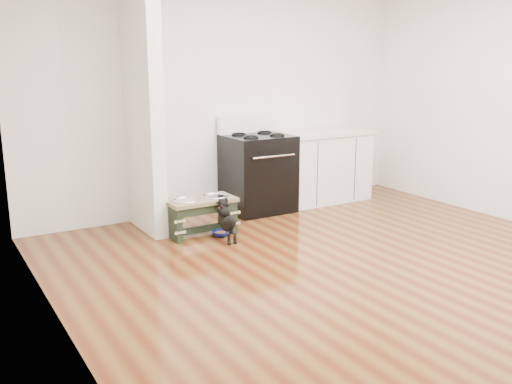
% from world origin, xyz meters
% --- Properties ---
extents(ground, '(5.00, 5.00, 0.00)m').
position_xyz_m(ground, '(0.00, 0.00, 0.00)').
color(ground, '#4A1F0D').
rests_on(ground, ground).
extents(room_shell, '(5.00, 5.00, 5.00)m').
position_xyz_m(room_shell, '(0.00, 0.00, 1.62)').
color(room_shell, silver).
rests_on(room_shell, ground).
extents(partition_wall, '(0.15, 0.80, 2.70)m').
position_xyz_m(partition_wall, '(-1.18, 2.10, 1.35)').
color(partition_wall, silver).
rests_on(partition_wall, ground).
extents(oven_range, '(0.76, 0.69, 1.14)m').
position_xyz_m(oven_range, '(0.25, 2.16, 0.48)').
color(oven_range, black).
rests_on(oven_range, ground).
extents(cabinet_run, '(1.24, 0.64, 0.91)m').
position_xyz_m(cabinet_run, '(1.23, 2.18, 0.45)').
color(cabinet_run, white).
rests_on(cabinet_run, ground).
extents(dog_feeder, '(0.71, 0.38, 0.41)m').
position_xyz_m(dog_feeder, '(-0.76, 1.63, 0.28)').
color(dog_feeder, black).
rests_on(dog_feeder, ground).
extents(puppy, '(0.13, 0.37, 0.44)m').
position_xyz_m(puppy, '(-0.64, 1.30, 0.24)').
color(puppy, black).
rests_on(puppy, ground).
extents(floor_bowl, '(0.21, 0.21, 0.06)m').
position_xyz_m(floor_bowl, '(-0.62, 1.48, 0.03)').
color(floor_bowl, navy).
rests_on(floor_bowl, ground).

